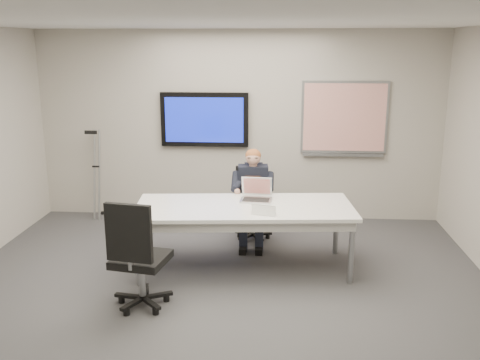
# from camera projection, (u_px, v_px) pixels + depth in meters

# --- Properties ---
(floor) EXTENTS (6.00, 6.00, 0.02)m
(floor) POSITION_uv_depth(u_px,v_px,m) (216.00, 308.00, 5.39)
(floor) COLOR #333336
(floor) RESTS_ON ground
(ceiling) EXTENTS (6.00, 6.00, 0.02)m
(ceiling) POSITION_uv_depth(u_px,v_px,m) (213.00, 19.00, 4.70)
(ceiling) COLOR silver
(ceiling) RESTS_ON wall_back
(wall_back) EXTENTS (6.00, 0.02, 2.80)m
(wall_back) POSITION_uv_depth(u_px,v_px,m) (238.00, 126.00, 7.94)
(wall_back) COLOR #ACA89B
(wall_back) RESTS_ON ground
(wall_front) EXTENTS (6.00, 0.02, 2.80)m
(wall_front) POSITION_uv_depth(u_px,v_px,m) (126.00, 348.00, 2.15)
(wall_front) COLOR #ACA89B
(wall_front) RESTS_ON ground
(conference_table) EXTENTS (2.59, 1.26, 0.77)m
(conference_table) POSITION_uv_depth(u_px,v_px,m) (244.00, 213.00, 6.20)
(conference_table) COLOR white
(conference_table) RESTS_ON ground
(tv_display) EXTENTS (1.30, 0.09, 0.80)m
(tv_display) POSITION_uv_depth(u_px,v_px,m) (205.00, 120.00, 7.90)
(tv_display) COLOR black
(tv_display) RESTS_ON wall_back
(whiteboard) EXTENTS (1.25, 0.08, 1.10)m
(whiteboard) POSITION_uv_depth(u_px,v_px,m) (344.00, 119.00, 7.77)
(whiteboard) COLOR gray
(whiteboard) RESTS_ON wall_back
(office_chair_far) EXTENTS (0.57, 0.57, 0.99)m
(office_chair_far) POSITION_uv_depth(u_px,v_px,m) (252.00, 217.00, 7.25)
(office_chair_far) COLOR black
(office_chair_far) RESTS_ON ground
(office_chair_near) EXTENTS (0.63, 0.63, 1.15)m
(office_chair_near) POSITION_uv_depth(u_px,v_px,m) (140.00, 275.00, 5.31)
(office_chair_near) COLOR black
(office_chair_near) RESTS_ON ground
(seated_person) EXTENTS (0.41, 0.69, 1.26)m
(seated_person) POSITION_uv_depth(u_px,v_px,m) (252.00, 208.00, 6.98)
(seated_person) COLOR #1D2130
(seated_person) RESTS_ON office_chair_far
(crutch) EXTENTS (0.32, 0.65, 1.44)m
(crutch) POSITION_uv_depth(u_px,v_px,m) (97.00, 173.00, 8.06)
(crutch) COLOR #95989C
(crutch) RESTS_ON ground
(laptop) EXTENTS (0.38, 0.37, 0.26)m
(laptop) POSITION_uv_depth(u_px,v_px,m) (256.00, 194.00, 6.41)
(laptop) COLOR silver
(laptop) RESTS_ON conference_table
(name_tent) EXTENTS (0.28, 0.14, 0.11)m
(name_tent) POSITION_uv_depth(u_px,v_px,m) (264.00, 210.00, 5.84)
(name_tent) COLOR white
(name_tent) RESTS_ON conference_table
(pen) EXTENTS (0.06, 0.13, 0.01)m
(pen) POSITION_uv_depth(u_px,v_px,m) (262.00, 213.00, 5.88)
(pen) COLOR black
(pen) RESTS_ON conference_table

